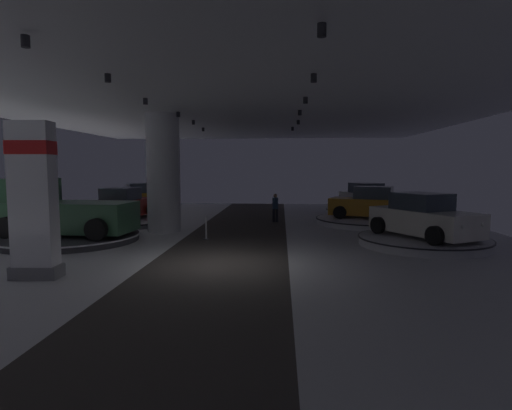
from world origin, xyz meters
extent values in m
cube|color=silver|center=(0.00, 0.00, -0.03)|extent=(24.00, 44.00, 0.05)
cube|color=#383330|center=(0.00, 0.00, 0.00)|extent=(4.40, 44.00, 0.01)
cube|color=silver|center=(0.00, 0.00, 5.55)|extent=(24.00, 44.00, 0.10)
cylinder|color=black|center=(-2.76, -4.96, 5.32)|extent=(0.16, 0.16, 0.22)
cylinder|color=black|center=(-2.55, -1.88, 5.32)|extent=(0.16, 0.16, 0.22)
cylinder|color=black|center=(-2.79, 1.80, 5.32)|extent=(0.16, 0.16, 0.22)
cylinder|color=black|center=(-2.51, 5.29, 5.32)|extent=(0.16, 0.16, 0.22)
cylinder|color=black|center=(-2.51, 8.35, 5.32)|extent=(0.16, 0.16, 0.22)
cylinder|color=black|center=(-2.74, 12.14, 5.32)|extent=(0.16, 0.16, 0.22)
cylinder|color=black|center=(2.62, -5.25, 5.32)|extent=(0.16, 0.16, 0.22)
cylinder|color=black|center=(2.78, -1.55, 5.32)|extent=(0.16, 0.16, 0.22)
cylinder|color=black|center=(2.77, 1.91, 5.32)|extent=(0.16, 0.16, 0.22)
cylinder|color=black|center=(2.72, 5.07, 5.32)|extent=(0.16, 0.16, 0.22)
cylinder|color=black|center=(2.81, 8.63, 5.32)|extent=(0.16, 0.16, 0.22)
cylinder|color=black|center=(2.62, 12.08, 5.32)|extent=(0.16, 0.16, 0.22)
cylinder|color=silver|center=(-3.57, 6.47, 2.75)|extent=(1.54, 1.54, 5.50)
cube|color=slate|center=(-4.70, -1.87, 0.17)|extent=(1.30, 0.71, 0.35)
cube|color=white|center=(-4.70, -1.87, 2.29)|extent=(1.13, 0.62, 3.89)
cube|color=red|center=(-4.70, -1.87, 3.54)|extent=(1.15, 0.65, 0.36)
cylinder|color=#B7B7BC|center=(7.46, 3.55, 0.17)|extent=(4.83, 4.83, 0.34)
cylinder|color=black|center=(7.46, 3.55, 0.31)|extent=(4.92, 4.92, 0.05)
cube|color=silver|center=(7.46, 3.55, 0.95)|extent=(3.56, 4.55, 0.90)
cube|color=#2D3842|center=(7.39, 3.68, 1.69)|extent=(2.27, 2.41, 0.70)
cylinder|color=black|center=(9.01, 2.76, 0.68)|extent=(0.51, 0.70, 0.68)
cylinder|color=black|center=(7.25, 1.82, 0.68)|extent=(0.51, 0.70, 0.68)
cylinder|color=black|center=(7.67, 5.28, 0.68)|extent=(0.51, 0.70, 0.68)
cylinder|color=black|center=(5.91, 4.34, 0.68)|extent=(0.51, 0.70, 0.68)
sphere|color=white|center=(8.86, 1.97, 1.06)|extent=(0.18, 0.18, 0.18)
sphere|color=white|center=(7.99, 1.50, 1.06)|extent=(0.18, 0.18, 0.18)
cylinder|color=silver|center=(7.60, 14.68, 0.16)|extent=(5.20, 5.20, 0.32)
cylinder|color=black|center=(7.60, 14.68, 0.29)|extent=(5.30, 5.30, 0.05)
cube|color=silver|center=(7.60, 14.68, 0.93)|extent=(3.24, 4.57, 0.90)
cube|color=#2D3842|center=(7.54, 14.82, 1.68)|extent=(2.16, 2.35, 0.70)
cylinder|color=black|center=(9.06, 13.73, 0.66)|extent=(0.46, 0.71, 0.68)
cylinder|color=black|center=(7.20, 12.98, 0.66)|extent=(0.46, 0.71, 0.68)
cylinder|color=black|center=(7.99, 16.37, 0.66)|extent=(0.46, 0.71, 0.68)
cylinder|color=black|center=(6.14, 15.63, 0.66)|extent=(0.46, 0.71, 0.68)
sphere|color=white|center=(8.82, 12.95, 1.05)|extent=(0.18, 0.18, 0.18)
sphere|color=white|center=(7.91, 12.58, 1.05)|extent=(0.18, 0.18, 0.18)
cylinder|color=#333338|center=(-6.75, 3.67, 0.14)|extent=(5.56, 5.56, 0.28)
cylinder|color=white|center=(-6.75, 3.67, 0.25)|extent=(5.68, 5.68, 0.05)
cube|color=#2D5638|center=(-6.75, 3.67, 1.03)|extent=(5.43, 2.47, 1.20)
cube|color=#2D5638|center=(-8.45, 3.78, 2.08)|extent=(1.83, 2.01, 1.00)
cube|color=#28333D|center=(-7.94, 3.75, 2.08)|extent=(0.20, 1.75, 0.75)
cylinder|color=black|center=(-8.68, 2.62, 0.70)|extent=(0.86, 0.34, 0.84)
cylinder|color=black|center=(-8.52, 4.97, 0.70)|extent=(0.86, 0.34, 0.84)
cylinder|color=black|center=(-4.98, 2.36, 0.70)|extent=(0.86, 0.34, 0.84)
cylinder|color=black|center=(-4.82, 4.71, 0.70)|extent=(0.86, 0.34, 0.84)
cylinder|color=silver|center=(6.76, 9.77, 0.16)|extent=(5.68, 5.68, 0.32)
cylinder|color=black|center=(6.76, 9.77, 0.29)|extent=(5.79, 5.79, 0.05)
cube|color=#B77519|center=(6.76, 9.77, 0.93)|extent=(4.56, 3.15, 0.90)
cube|color=#2D3842|center=(6.90, 9.72, 1.68)|extent=(2.32, 2.12, 0.70)
cylinder|color=black|center=(5.07, 9.33, 0.66)|extent=(0.71, 0.44, 0.68)
cylinder|color=black|center=(5.77, 11.21, 0.66)|extent=(0.71, 0.44, 0.68)
cylinder|color=black|center=(7.75, 8.34, 0.66)|extent=(0.71, 0.44, 0.68)
cylinder|color=black|center=(8.45, 10.21, 0.66)|extent=(0.71, 0.44, 0.68)
sphere|color=white|center=(4.66, 10.03, 1.04)|extent=(0.18, 0.18, 0.18)
sphere|color=white|center=(5.00, 10.95, 1.04)|extent=(0.18, 0.18, 0.18)
cylinder|color=#333338|center=(-7.66, 14.87, 0.14)|extent=(4.85, 4.85, 0.28)
cylinder|color=white|center=(-7.66, 14.87, 0.25)|extent=(4.95, 4.95, 0.05)
cube|color=#B77519|center=(-7.66, 14.87, 0.89)|extent=(4.54, 3.66, 0.90)
cube|color=#2D3842|center=(-7.53, 14.95, 1.64)|extent=(2.42, 2.30, 0.70)
cylinder|color=black|center=(-8.40, 13.29, 0.62)|extent=(0.70, 0.53, 0.68)
cylinder|color=black|center=(-9.39, 15.03, 0.62)|extent=(0.70, 0.53, 0.68)
cylinder|color=black|center=(-5.92, 14.72, 0.62)|extent=(0.70, 0.53, 0.68)
cylinder|color=black|center=(-6.92, 16.45, 0.62)|extent=(0.70, 0.53, 0.68)
sphere|color=white|center=(-9.19, 13.42, 1.00)|extent=(0.18, 0.18, 0.18)
sphere|color=white|center=(-9.69, 14.27, 1.00)|extent=(0.18, 0.18, 0.18)
cylinder|color=#B7B7BC|center=(-6.63, 9.10, 0.12)|extent=(5.45, 5.45, 0.25)
cylinder|color=black|center=(-6.63, 9.10, 0.22)|extent=(5.56, 5.56, 0.05)
cube|color=maroon|center=(-6.63, 9.10, 0.86)|extent=(2.08, 4.31, 0.90)
cube|color=#2D3842|center=(-6.64, 8.95, 1.61)|extent=(1.68, 2.00, 0.70)
cylinder|color=black|center=(-7.53, 10.59, 0.59)|extent=(0.26, 0.69, 0.68)
cylinder|color=black|center=(-5.54, 10.45, 0.59)|extent=(0.26, 0.69, 0.68)
cylinder|color=black|center=(-7.72, 7.74, 0.59)|extent=(0.26, 0.69, 0.68)
cylinder|color=black|center=(-5.73, 7.60, 0.59)|extent=(0.26, 0.69, 0.68)
sphere|color=white|center=(-6.98, 11.18, 0.97)|extent=(0.18, 0.18, 0.18)
sphere|color=white|center=(-6.00, 11.12, 0.97)|extent=(0.18, 0.18, 0.18)
cylinder|color=black|center=(1.55, 10.17, 0.40)|extent=(0.14, 0.14, 0.80)
cylinder|color=black|center=(1.73, 10.13, 0.40)|extent=(0.14, 0.14, 0.80)
cylinder|color=#233851|center=(1.64, 10.15, 1.06)|extent=(0.32, 0.32, 0.62)
sphere|color=#99755B|center=(1.64, 10.15, 1.48)|extent=(0.22, 0.22, 0.22)
cylinder|color=#333338|center=(-1.19, 4.40, 0.02)|extent=(0.28, 0.28, 0.04)
cylinder|color=#B2B2B7|center=(-1.19, 4.40, 0.48)|extent=(0.07, 0.07, 0.96)
sphere|color=#B2B2B7|center=(-1.19, 4.40, 0.96)|extent=(0.10, 0.10, 0.10)
camera|label=1|loc=(1.95, -12.44, 2.99)|focal=28.68mm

